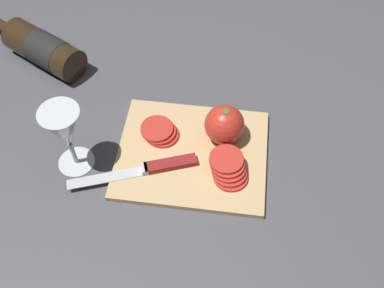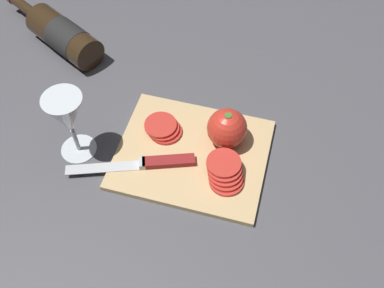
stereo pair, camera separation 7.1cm
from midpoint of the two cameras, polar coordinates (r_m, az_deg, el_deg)
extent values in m
plane|color=#4C4C51|center=(0.92, 5.70, -2.77)|extent=(3.00, 3.00, 0.00)
cube|color=tan|center=(0.92, 2.19, -1.43)|extent=(0.30, 0.25, 0.01)
cylinder|color=#332314|center=(1.15, -14.16, 13.01)|extent=(0.22, 0.16, 0.08)
cone|color=#332314|center=(1.22, -17.48, 15.16)|extent=(0.05, 0.08, 0.08)
cylinder|color=#332314|center=(1.27, -19.03, 16.13)|extent=(0.09, 0.07, 0.03)
cylinder|color=black|center=(1.14, -13.65, 12.68)|extent=(0.11, 0.11, 0.08)
cylinder|color=silver|center=(0.96, -12.14, -0.69)|extent=(0.07, 0.07, 0.00)
cylinder|color=silver|center=(0.93, -12.47, 0.43)|extent=(0.01, 0.01, 0.06)
cone|color=silver|center=(0.87, -13.37, 3.42)|extent=(0.08, 0.08, 0.10)
cone|color=beige|center=(0.90, -13.00, 2.20)|extent=(0.03, 0.03, 0.03)
sphere|color=red|center=(0.91, 6.45, 1.93)|extent=(0.08, 0.08, 0.08)
cylinder|color=#47702D|center=(0.88, 6.68, 3.43)|extent=(0.01, 0.01, 0.01)
cube|color=silver|center=(0.91, -8.93, -3.12)|extent=(0.15, 0.07, 0.00)
cube|color=silver|center=(0.90, -4.09, -2.59)|extent=(0.02, 0.03, 0.01)
cube|color=maroon|center=(0.90, -0.75, -2.36)|extent=(0.11, 0.06, 0.01)
cylinder|color=red|center=(0.95, -1.21, 1.48)|extent=(0.07, 0.07, 0.01)
cylinder|color=red|center=(0.94, -1.54, 1.89)|extent=(0.07, 0.07, 0.01)
cylinder|color=red|center=(0.94, -1.87, 2.30)|extent=(0.07, 0.07, 0.01)
cylinder|color=red|center=(0.88, 6.69, -4.82)|extent=(0.07, 0.07, 0.01)
cylinder|color=red|center=(0.88, 6.61, -4.26)|extent=(0.07, 0.07, 0.01)
cylinder|color=red|center=(0.88, 6.53, -3.69)|extent=(0.07, 0.07, 0.01)
cylinder|color=red|center=(0.88, 6.45, -3.12)|extent=(0.07, 0.07, 0.01)
cylinder|color=red|center=(0.87, 6.37, -2.54)|extent=(0.07, 0.07, 0.01)
camera|label=1|loc=(0.04, -87.73, 3.19)|focal=42.00mm
camera|label=2|loc=(0.04, 92.27, -3.19)|focal=42.00mm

